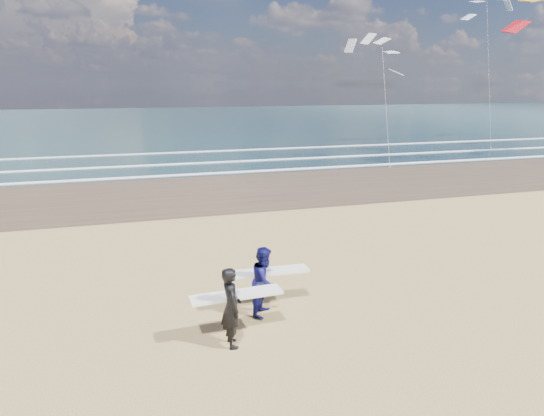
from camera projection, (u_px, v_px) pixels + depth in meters
name	position (u px, v px, depth m)	size (l,w,h in m)	color
wet_sand_strip	(462.00, 174.00, 33.09)	(220.00, 12.00, 0.01)	#453324
ocean	(257.00, 120.00, 83.18)	(220.00, 100.00, 0.02)	#182E35
foam_breakers	(387.00, 153.00, 42.45)	(220.00, 11.70, 0.05)	white
surfer_near	(232.00, 306.00, 11.15)	(2.22, 1.01, 1.92)	black
surfer_far	(265.00, 280.00, 12.72)	(2.22, 1.22, 1.85)	#0E0F51
kite_1	(385.00, 90.00, 36.68)	(5.31, 4.68, 10.22)	slate
kite_5	(488.00, 59.00, 46.20)	(5.55, 4.71, 15.38)	slate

